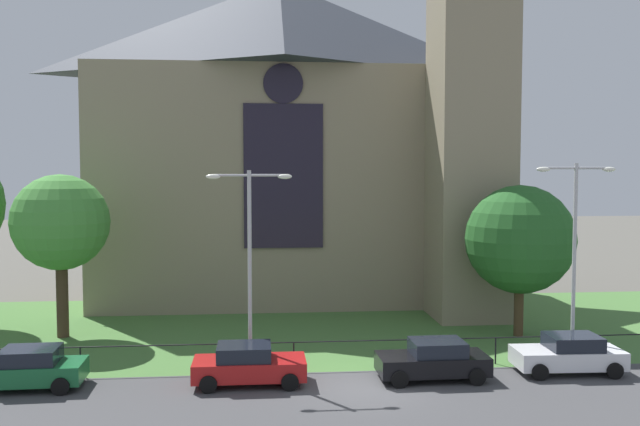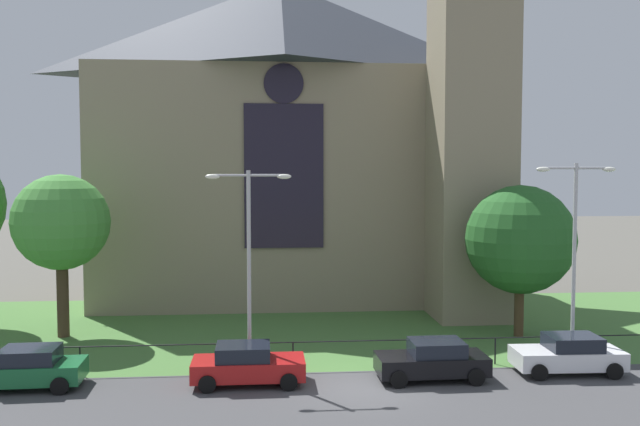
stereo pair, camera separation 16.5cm
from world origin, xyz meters
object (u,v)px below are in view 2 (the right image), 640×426
at_px(tree_right_near, 520,240).
at_px(streetlamp_far, 575,237).
at_px(parked_car_green, 26,368).
at_px(parked_car_red, 247,365).
at_px(parked_car_black, 433,360).
at_px(church_building, 293,135).
at_px(streetlamp_near, 249,244).
at_px(tree_left_near, 61,223).
at_px(parked_car_white, 568,354).

height_order(tree_right_near, streetlamp_far, streetlamp_far).
relative_size(parked_car_green, parked_car_red, 1.01).
bearing_deg(streetlamp_far, parked_car_green, -176.15).
distance_m(streetlamp_far, parked_car_black, 7.98).
xyz_separation_m(church_building, parked_car_red, (-2.57, -17.94, -9.53)).
bearing_deg(streetlamp_far, streetlamp_near, 180.00).
relative_size(tree_right_near, streetlamp_far, 0.88).
bearing_deg(tree_left_near, tree_right_near, -4.55).
bearing_deg(streetlamp_near, tree_left_near, 144.73).
distance_m(church_building, parked_car_white, 22.42).
height_order(streetlamp_near, parked_car_white, streetlamp_near).
distance_m(tree_right_near, parked_car_green, 22.27).
xyz_separation_m(tree_left_near, parked_car_black, (16.08, -8.09, -4.76)).
height_order(church_building, streetlamp_far, church_building).
relative_size(tree_right_near, parked_car_green, 1.72).
height_order(streetlamp_near, streetlamp_far, streetlamp_far).
bearing_deg(parked_car_white, church_building, -58.47).
height_order(streetlamp_far, parked_car_white, streetlamp_far).
bearing_deg(parked_car_red, church_building, 81.67).
bearing_deg(parked_car_red, parked_car_green, 178.42).
relative_size(streetlamp_near, parked_car_green, 1.88).
distance_m(streetlamp_far, parked_car_white, 4.79).
bearing_deg(parked_car_green, parked_car_black, 177.28).
bearing_deg(streetlamp_far, parked_car_red, -173.00).
bearing_deg(church_building, parked_car_white, -60.26).
bearing_deg(parked_car_black, parked_car_green, -1.68).
distance_m(tree_right_near, parked_car_red, 14.93).
bearing_deg(streetlamp_near, parked_car_black, -13.46).
bearing_deg(tree_left_near, streetlamp_near, -35.27).
bearing_deg(tree_right_near, streetlamp_near, -160.11).
distance_m(tree_right_near, streetlamp_far, 4.72).
bearing_deg(tree_left_near, parked_car_green, -83.44).
bearing_deg(streetlamp_near, church_building, 81.23).
bearing_deg(parked_car_black, tree_right_near, -133.65).
height_order(parked_car_green, parked_car_red, same).
bearing_deg(tree_left_near, streetlamp_far, -15.95).
distance_m(streetlamp_far, parked_car_green, 22.04).
height_order(streetlamp_near, parked_car_red, streetlamp_near).
relative_size(parked_car_green, parked_car_black, 1.01).
height_order(tree_right_near, parked_car_red, tree_right_near).
distance_m(streetlamp_near, parked_car_green, 9.37).
xyz_separation_m(tree_right_near, parked_car_black, (-5.88, -6.34, -3.95)).
relative_size(tree_right_near, parked_car_black, 1.73).
relative_size(streetlamp_near, streetlamp_far, 0.97).
height_order(streetlamp_far, parked_car_black, streetlamp_far).
height_order(tree_right_near, parked_car_green, tree_right_near).
height_order(tree_left_near, streetlamp_near, streetlamp_near).
relative_size(church_building, parked_car_red, 6.18).
bearing_deg(parked_car_black, streetlamp_near, -14.28).
xyz_separation_m(streetlamp_near, parked_car_white, (12.58, -1.33, -4.38)).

